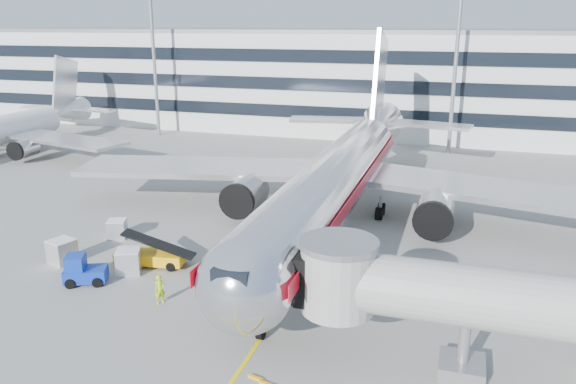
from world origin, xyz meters
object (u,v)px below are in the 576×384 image
(belt_loader, at_px, (151,256))
(baggage_tug, at_px, (83,271))
(cargo_container_left, at_px, (62,251))
(ramp_worker, at_px, (160,289))
(cargo_container_front, at_px, (129,261))
(cargo_container_right, at_px, (117,229))
(main_jet, at_px, (340,175))

(belt_loader, distance_m, baggage_tug, 4.80)
(cargo_container_left, relative_size, ramp_worker, 1.10)
(cargo_container_left, xyz_separation_m, cargo_container_front, (5.49, -0.05, -0.02))
(cargo_container_left, height_order, cargo_container_right, cargo_container_left)
(ramp_worker, bearing_deg, cargo_container_front, 89.36)
(belt_loader, height_order, baggage_tug, belt_loader)
(main_jet, xyz_separation_m, cargo_container_right, (-16.16, -9.03, -3.49))
(main_jet, bearing_deg, cargo_container_front, -128.67)
(belt_loader, xyz_separation_m, baggage_tug, (-2.73, -3.94, 0.17))
(baggage_tug, xyz_separation_m, cargo_container_right, (-2.59, 7.79, -0.13))
(belt_loader, xyz_separation_m, cargo_container_front, (-0.76, -1.61, 0.15))
(ramp_worker, bearing_deg, baggage_tug, 118.05)
(main_jet, bearing_deg, cargo_container_left, -139.80)
(belt_loader, distance_m, ramp_worker, 6.04)
(main_jet, xyz_separation_m, cargo_container_left, (-17.08, -14.43, -3.37))
(baggage_tug, distance_m, cargo_container_left, 4.24)
(cargo_container_left, xyz_separation_m, ramp_worker, (9.80, -3.33, 0.06))
(belt_loader, relative_size, cargo_container_front, 2.50)
(baggage_tug, bearing_deg, cargo_container_right, 108.41)
(cargo_container_left, bearing_deg, cargo_container_front, -0.56)
(baggage_tug, height_order, cargo_container_front, baggage_tug)
(baggage_tug, distance_m, ramp_worker, 6.36)
(belt_loader, distance_m, cargo_container_right, 6.57)
(cargo_container_front, bearing_deg, ramp_worker, -37.21)
(main_jet, distance_m, cargo_container_front, 18.86)
(main_jet, distance_m, ramp_worker, 19.48)
(main_jet, relative_size, ramp_worker, 27.62)
(cargo_container_left, distance_m, cargo_container_right, 5.48)
(cargo_container_right, distance_m, cargo_container_front, 7.12)
(belt_loader, height_order, cargo_container_left, belt_loader)
(baggage_tug, distance_m, cargo_container_front, 3.06)
(cargo_container_left, bearing_deg, belt_loader, 13.98)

